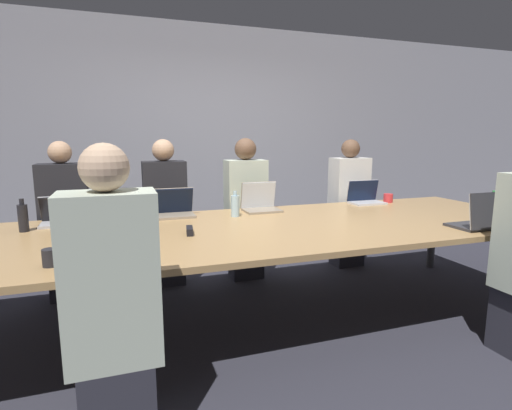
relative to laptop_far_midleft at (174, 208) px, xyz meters
The scene contains 23 objects.
ground_plane 1.20m from the laptop_far_midleft, 45.68° to the right, with size 24.00×24.00×0.00m, color #2D2D38.
curtain_wall 1.83m from the laptop_far_midleft, 69.67° to the left, with size 12.00×0.06×2.80m.
conference_table 0.87m from the laptop_far_midleft, 45.68° to the right, with size 4.77×1.59×0.76m.
laptop_far_midleft is the anchor object (origin of this frame).
person_far_midleft 0.46m from the laptop_far_midleft, 94.09° to the left, with size 0.40×0.24×1.42m.
laptop_far_left 0.87m from the laptop_far_midleft, behind, with size 0.33×0.23×0.22m.
person_far_left 0.99m from the laptop_far_midleft, 157.70° to the left, with size 0.40×0.24×1.40m.
cup_far_left 0.61m from the laptop_far_midleft, behind, with size 0.09×0.09×0.10m.
bottle_far_left 1.13m from the laptop_far_midleft, 168.68° to the right, with size 0.07×0.07×0.24m.
laptop_far_center 0.79m from the laptop_far_midleft, ahead, with size 0.33×0.26×0.27m.
person_far_center 0.85m from the laptop_far_midleft, 25.65° to the left, with size 0.40×0.24×1.43m.
bottle_far_center 0.53m from the laptop_far_midleft, 20.63° to the right, with size 0.07×0.07×0.22m.
laptop_near_right 2.43m from the laptop_far_midleft, 30.69° to the right, with size 0.35×0.28×0.28m.
cup_near_right 2.60m from the laptop_far_midleft, 26.03° to the right, with size 0.08×0.08×0.09m.
bottle_near_right 2.60m from the laptop_far_midleft, 25.08° to the right, with size 0.08×0.08×0.26m.
laptop_far_right 1.95m from the laptop_far_midleft, ahead, with size 0.35×0.23×0.24m.
person_far_right 2.01m from the laptop_far_midleft, 10.90° to the left, with size 0.40×0.24×1.41m.
cup_far_right 2.22m from the laptop_far_midleft, ahead, with size 0.10×0.10×0.09m.
laptop_near_left 1.31m from the laptop_far_midleft, 114.19° to the right, with size 0.31×0.24×0.25m.
person_near_left 1.75m from the laptop_far_midleft, 106.48° to the right, with size 0.40×0.24×1.41m.
cup_near_left 1.41m from the laptop_far_midleft, 124.93° to the right, with size 0.08×0.08×0.09m.
stapler 0.69m from the laptop_far_midleft, 89.06° to the right, with size 0.06×0.15×0.05m.
notebook 0.77m from the laptop_far_midleft, 124.69° to the right, with size 0.26×0.21×0.02m.
Camera 1 is at (-1.04, -2.81, 1.44)m, focal length 28.00 mm.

